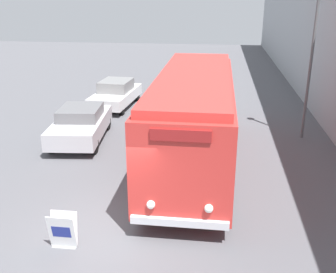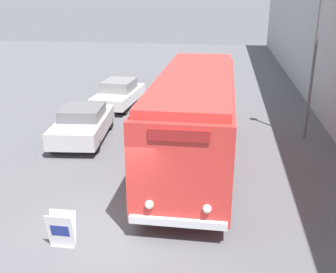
{
  "view_description": "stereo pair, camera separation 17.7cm",
  "coord_description": "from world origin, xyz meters",
  "px_view_note": "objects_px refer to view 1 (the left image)",
  "views": [
    {
      "loc": [
        2.61,
        -8.71,
        5.9
      ],
      "look_at": [
        1.21,
        2.07,
        1.91
      ],
      "focal_mm": 42.0,
      "sensor_mm": 36.0,
      "label": 1
    },
    {
      "loc": [
        2.78,
        -8.68,
        5.9
      ],
      "look_at": [
        1.21,
        2.07,
        1.91
      ],
      "focal_mm": 42.0,
      "sensor_mm": 36.0,
      "label": 2
    }
  ],
  "objects_px": {
    "vintage_bus": "(194,115)",
    "parked_car_near": "(81,124)",
    "sign_board": "(63,231)",
    "parked_car_mid": "(116,94)",
    "streetlamp": "(314,35)"
  },
  "relations": [
    {
      "from": "sign_board",
      "to": "vintage_bus",
      "type": "bearing_deg",
      "value": 62.62
    },
    {
      "from": "vintage_bus",
      "to": "streetlamp",
      "type": "height_order",
      "value": "streetlamp"
    },
    {
      "from": "streetlamp",
      "to": "vintage_bus",
      "type": "bearing_deg",
      "value": -142.69
    },
    {
      "from": "sign_board",
      "to": "parked_car_near",
      "type": "distance_m",
      "value": 7.52
    },
    {
      "from": "vintage_bus",
      "to": "parked_car_near",
      "type": "relative_size",
      "value": 2.22
    },
    {
      "from": "sign_board",
      "to": "parked_car_mid",
      "type": "height_order",
      "value": "parked_car_mid"
    },
    {
      "from": "streetlamp",
      "to": "sign_board",
      "type": "bearing_deg",
      "value": -129.57
    },
    {
      "from": "streetlamp",
      "to": "parked_car_mid",
      "type": "bearing_deg",
      "value": 157.82
    },
    {
      "from": "streetlamp",
      "to": "parked_car_mid",
      "type": "relative_size",
      "value": 1.54
    },
    {
      "from": "vintage_bus",
      "to": "parked_car_mid",
      "type": "distance_m",
      "value": 8.66
    },
    {
      "from": "sign_board",
      "to": "parked_car_near",
      "type": "height_order",
      "value": "parked_car_near"
    },
    {
      "from": "vintage_bus",
      "to": "parked_car_near",
      "type": "xyz_separation_m",
      "value": [
        -4.84,
        1.83,
        -1.13
      ]
    },
    {
      "from": "vintage_bus",
      "to": "parked_car_mid",
      "type": "relative_size",
      "value": 2.25
    },
    {
      "from": "vintage_bus",
      "to": "sign_board",
      "type": "relative_size",
      "value": 10.68
    },
    {
      "from": "parked_car_mid",
      "to": "parked_car_near",
      "type": "bearing_deg",
      "value": -87.42
    }
  ]
}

